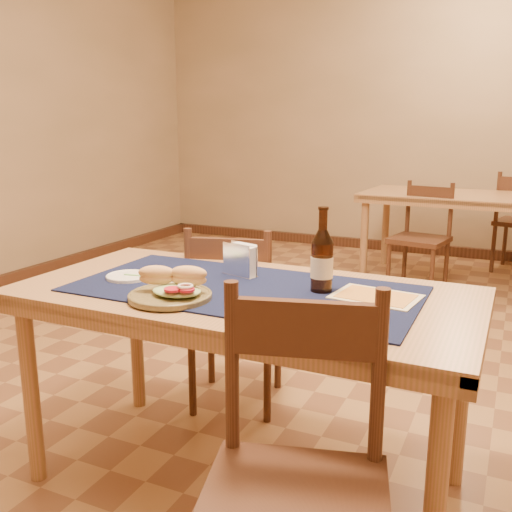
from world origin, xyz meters
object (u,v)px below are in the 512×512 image
at_px(sandwich_plate, 172,290).
at_px(beer_bottle, 322,260).
at_px(main_table, 244,312).
at_px(napkin_holder, 240,261).
at_px(chair_main_far, 235,314).
at_px(chair_main_near, 296,486).
at_px(back_table, 469,204).

distance_m(sandwich_plate, beer_bottle, 0.51).
xyz_separation_m(main_table, beer_bottle, (0.26, 0.08, 0.20)).
bearing_deg(napkin_holder, chair_main_far, 119.97).
relative_size(chair_main_near, beer_bottle, 3.21).
distance_m(back_table, chair_main_far, 2.88).
bearing_deg(back_table, main_table, -98.08).
relative_size(main_table, beer_bottle, 5.49).
bearing_deg(sandwich_plate, main_table, 52.25).
bearing_deg(chair_main_far, beer_bottle, -38.04).
xyz_separation_m(back_table, beer_bottle, (-0.21, -3.20, 0.20)).
relative_size(chair_main_near, napkin_holder, 6.21).
xyz_separation_m(sandwich_plate, beer_bottle, (0.42, 0.29, 0.08)).
bearing_deg(chair_main_near, chair_main_far, 123.14).
xyz_separation_m(main_table, chair_main_far, (-0.30, 0.52, -0.21)).
bearing_deg(beer_bottle, chair_main_near, -75.57).
distance_m(back_table, chair_main_near, 3.90).
height_order(sandwich_plate, napkin_holder, napkin_holder).
xyz_separation_m(chair_main_far, sandwich_plate, (0.14, -0.73, 0.33)).
relative_size(chair_main_far, napkin_holder, 5.85).
height_order(main_table, chair_main_far, chair_main_far).
height_order(main_table, sandwich_plate, sandwich_plate).
xyz_separation_m(beer_bottle, napkin_holder, (-0.34, 0.06, -0.05)).
distance_m(chair_main_far, beer_bottle, 0.82).
xyz_separation_m(chair_main_far, chair_main_near, (0.74, -1.13, 0.03)).
distance_m(main_table, back_table, 3.31).
height_order(chair_main_far, beer_bottle, beer_bottle).
distance_m(chair_main_near, beer_bottle, 0.81).
bearing_deg(back_table, beer_bottle, -93.75).
bearing_deg(chair_main_far, chair_main_near, -56.86).
height_order(back_table, chair_main_near, chair_main_near).
bearing_deg(sandwich_plate, chair_main_far, 101.03).
xyz_separation_m(chair_main_near, beer_bottle, (-0.18, 0.69, 0.38)).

